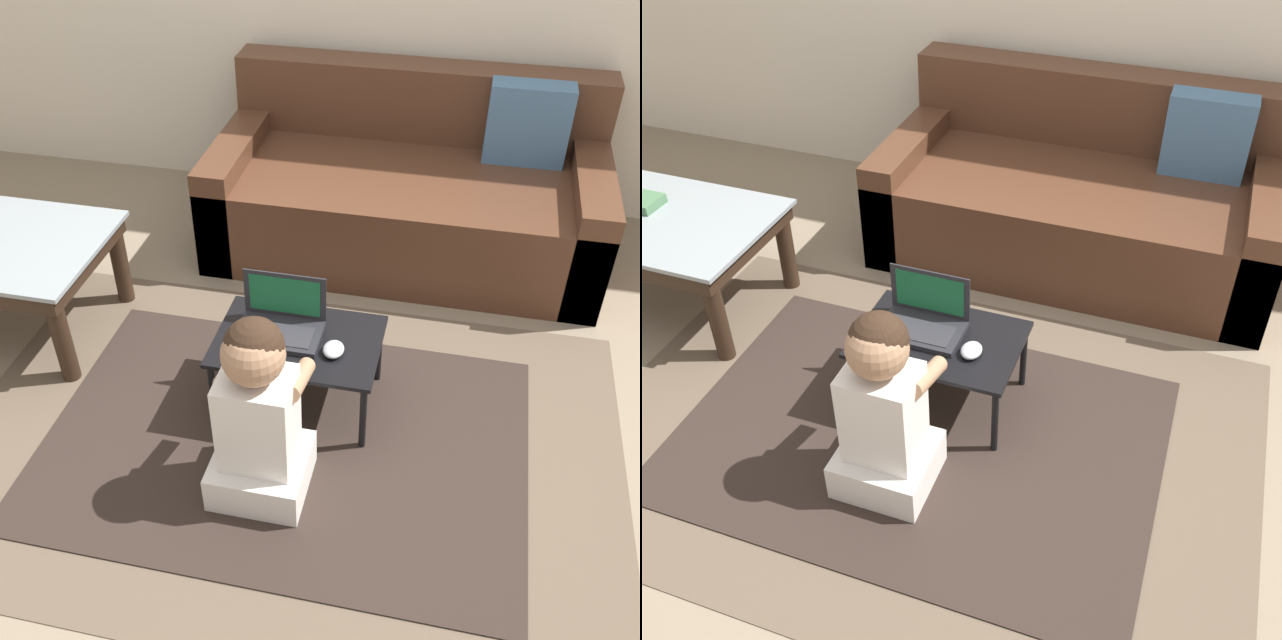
# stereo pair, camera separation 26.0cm
# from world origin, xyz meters

# --- Properties ---
(ground_plane) EXTENTS (16.00, 16.00, 0.00)m
(ground_plane) POSITION_xyz_m (0.00, 0.00, 0.00)
(ground_plane) COLOR #7F705B
(area_rug) EXTENTS (2.32, 1.63, 0.01)m
(area_rug) POSITION_xyz_m (-0.14, -0.15, 0.00)
(area_rug) COLOR brown
(area_rug) RESTS_ON ground_plane
(couch) EXTENTS (1.76, 0.91, 0.77)m
(couch) POSITION_xyz_m (0.11, 1.26, 0.27)
(couch) COLOR #4C2D1E
(couch) RESTS_ON ground_plane
(coffee_table) EXTENTS (1.00, 0.63, 0.42)m
(coffee_table) POSITION_xyz_m (-1.47, 0.25, 0.35)
(coffee_table) COLOR gray
(coffee_table) RESTS_ON ground_plane
(laptop_desk) EXTENTS (0.58, 0.40, 0.30)m
(laptop_desk) POSITION_xyz_m (-0.14, 0.06, 0.27)
(laptop_desk) COLOR black
(laptop_desk) RESTS_ON ground_plane
(laptop) EXTENTS (0.30, 0.19, 0.20)m
(laptop) POSITION_xyz_m (-0.21, 0.08, 0.34)
(laptop) COLOR #232328
(laptop) RESTS_ON laptop_desk
(computer_mouse) EXTENTS (0.07, 0.09, 0.03)m
(computer_mouse) POSITION_xyz_m (0.00, 0.01, 0.32)
(computer_mouse) COLOR #B2B7C1
(computer_mouse) RESTS_ON laptop_desk
(person_seated) EXTENTS (0.30, 0.36, 0.69)m
(person_seated) POSITION_xyz_m (-0.16, -0.35, 0.33)
(person_seated) COLOR silver
(person_seated) RESTS_ON ground_plane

